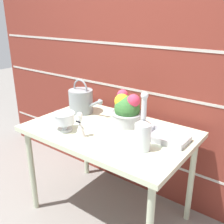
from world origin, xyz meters
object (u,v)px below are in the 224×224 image
at_px(flower_planter, 127,110).
at_px(figurine_vase, 80,127).
at_px(wire_tray, 166,138).
at_px(glass_decanter, 143,131).
at_px(watering_can, 81,101).
at_px(crystal_pedestal_bowl, 64,119).

distance_m(flower_planter, figurine_vase, 0.38).
bearing_deg(wire_tray, glass_decanter, -106.98).
bearing_deg(figurine_vase, flower_planter, 69.36).
bearing_deg(flower_planter, wire_tray, -9.06).
relative_size(watering_can, flower_planter, 1.36).
height_order(flower_planter, glass_decanter, glass_decanter).
relative_size(glass_decanter, wire_tray, 1.29).
xyz_separation_m(watering_can, crystal_pedestal_bowl, (0.15, -0.34, -0.02)).
distance_m(crystal_pedestal_bowl, flower_planter, 0.45).
bearing_deg(figurine_vase, glass_decanter, 12.63).
bearing_deg(crystal_pedestal_bowl, glass_decanter, 8.47).
relative_size(flower_planter, wire_tray, 0.90).
xyz_separation_m(watering_can, wire_tray, (0.79, -0.05, -0.09)).
bearing_deg(flower_planter, figurine_vase, -110.64).
bearing_deg(crystal_pedestal_bowl, watering_can, 114.19).
bearing_deg(flower_planter, watering_can, -178.73).
bearing_deg(glass_decanter, figurine_vase, -167.37).
bearing_deg(crystal_pedestal_bowl, wire_tray, 24.20).
distance_m(watering_can, flower_planter, 0.44).
bearing_deg(wire_tray, figurine_vase, -148.42).
relative_size(watering_can, wire_tray, 1.22).
bearing_deg(watering_can, crystal_pedestal_bowl, -65.81).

